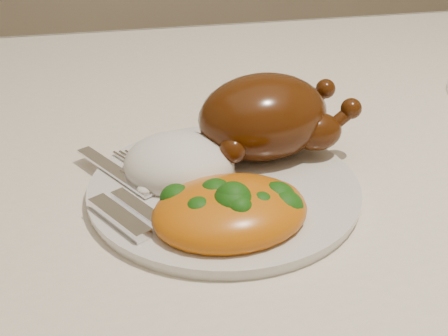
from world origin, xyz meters
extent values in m
cube|color=brown|center=(0.00, 0.00, 0.74)|extent=(1.60, 0.90, 0.04)
cube|color=beige|center=(0.00, 0.00, 0.76)|extent=(1.72, 1.02, 0.01)
cube|color=beige|center=(0.00, 0.51, 0.68)|extent=(1.72, 0.01, 0.18)
cylinder|color=silver|center=(-0.16, -0.07, 0.77)|extent=(0.36, 0.36, 0.01)
ellipsoid|color=#4F2508|center=(-0.10, -0.01, 0.82)|extent=(0.16, 0.13, 0.09)
ellipsoid|color=#4F2508|center=(-0.11, -0.01, 0.84)|extent=(0.08, 0.06, 0.04)
ellipsoid|color=#4F2508|center=(-0.05, -0.03, 0.81)|extent=(0.05, 0.04, 0.04)
sphere|color=#4F2508|center=(-0.01, -0.02, 0.83)|extent=(0.02, 0.02, 0.02)
ellipsoid|color=#4F2508|center=(-0.06, 0.03, 0.81)|extent=(0.05, 0.04, 0.04)
sphere|color=#4F2508|center=(-0.02, 0.04, 0.83)|extent=(0.02, 0.02, 0.02)
sphere|color=#4F2508|center=(-0.14, -0.05, 0.81)|extent=(0.03, 0.03, 0.03)
sphere|color=#4F2508|center=(-0.15, 0.02, 0.81)|extent=(0.03, 0.03, 0.03)
ellipsoid|color=white|center=(-0.20, -0.04, 0.79)|extent=(0.14, 0.14, 0.06)
ellipsoid|color=#D9620D|center=(-0.16, -0.13, 0.79)|extent=(0.15, 0.12, 0.05)
ellipsoid|color=#D9620D|center=(-0.13, -0.12, 0.79)|extent=(0.07, 0.06, 0.03)
ellipsoid|color=#113A09|center=(-0.16, -0.15, 0.81)|extent=(0.03, 0.03, 0.02)
ellipsoid|color=#113A09|center=(-0.19, -0.14, 0.80)|extent=(0.03, 0.03, 0.03)
ellipsoid|color=#113A09|center=(-0.16, -0.14, 0.79)|extent=(0.04, 0.04, 0.04)
ellipsoid|color=#113A09|center=(-0.14, -0.14, 0.80)|extent=(0.03, 0.03, 0.03)
ellipsoid|color=#113A09|center=(-0.16, -0.14, 0.80)|extent=(0.04, 0.04, 0.04)
ellipsoid|color=#113A09|center=(-0.16, -0.14, 0.81)|extent=(0.04, 0.04, 0.04)
ellipsoid|color=#113A09|center=(-0.21, -0.11, 0.80)|extent=(0.03, 0.03, 0.03)
ellipsoid|color=#113A09|center=(-0.18, -0.12, 0.80)|extent=(0.03, 0.03, 0.03)
ellipsoid|color=#113A09|center=(-0.19, -0.14, 0.80)|extent=(0.03, 0.03, 0.03)
ellipsoid|color=#113A09|center=(-0.12, -0.14, 0.79)|extent=(0.04, 0.04, 0.03)
ellipsoid|color=#113A09|center=(-0.12, -0.13, 0.79)|extent=(0.04, 0.04, 0.04)
cube|color=silver|center=(-0.26, -0.02, 0.78)|extent=(0.08, 0.12, 0.00)
cube|color=silver|center=(-0.26, -0.11, 0.79)|extent=(0.06, 0.08, 0.01)
cube|color=silver|center=(-0.24, -0.11, 0.79)|extent=(0.06, 0.08, 0.01)
cube|color=silver|center=(-0.24, -0.02, 0.78)|extent=(0.06, 0.09, 0.00)
camera|label=1|loc=(-0.26, -0.59, 1.11)|focal=50.00mm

